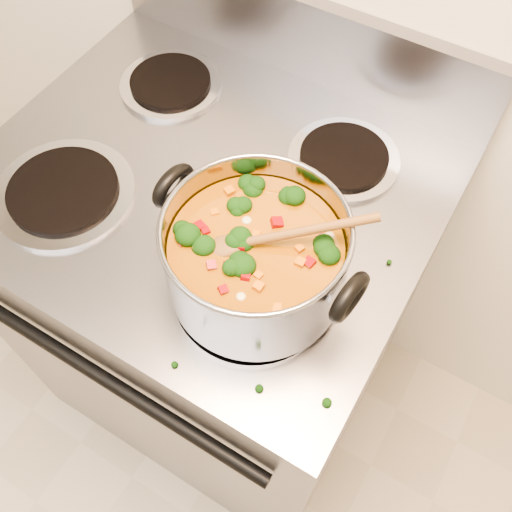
{
  "coord_description": "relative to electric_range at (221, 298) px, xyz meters",
  "views": [
    {
      "loc": [
        0.47,
        0.65,
        1.69
      ],
      "look_at": [
        0.25,
        1.02,
        1.01
      ],
      "focal_mm": 40.0,
      "sensor_mm": 36.0,
      "label": 1
    }
  ],
  "objects": [
    {
      "name": "electric_range",
      "position": [
        0.0,
        0.0,
        0.0
      ],
      "size": [
        0.79,
        0.71,
        1.08
      ],
      "color": "gray",
      "rests_on": "ground"
    },
    {
      "name": "wooden_spoon",
      "position": [
        0.19,
        -0.14,
        0.58
      ],
      "size": [
        0.21,
        0.15,
        0.08
      ],
      "rotation": [
        0.0,
        0.0,
        0.59
      ],
      "color": "brown",
      "rests_on": "stockpot"
    },
    {
      "name": "stockpot",
      "position": [
        0.19,
        -0.15,
        0.54
      ],
      "size": [
        0.32,
        0.26,
        0.16
      ],
      "rotation": [
        0.0,
        0.0,
        -0.11
      ],
      "color": "gray",
      "rests_on": "electric_range"
    },
    {
      "name": "cooktop_crumbs",
      "position": [
        0.07,
        -0.14,
        0.46
      ],
      "size": [
        0.35,
        0.34,
        0.01
      ],
      "color": "black",
      "rests_on": "electric_range"
    }
  ]
}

